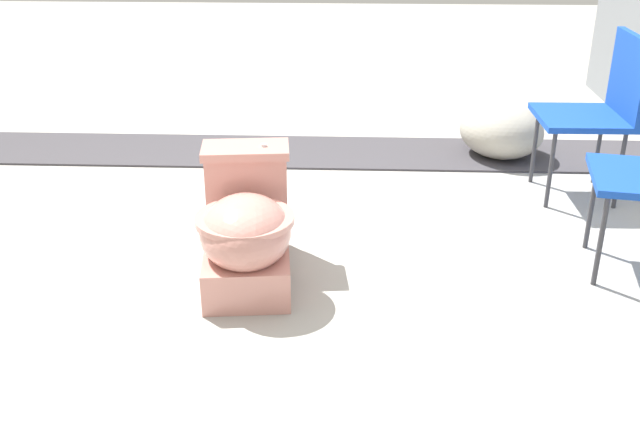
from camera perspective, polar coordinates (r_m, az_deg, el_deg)
ground_plane at (r=3.38m, az=-8.42°, el=-2.97°), size 14.00×14.00×0.00m
gravel_strip at (r=4.53m, az=0.78°, el=4.68°), size 0.56×8.00×0.01m
toilet at (r=3.06m, az=-5.63°, el=-1.29°), size 0.67×0.44×0.52m
folding_chair_left at (r=4.03m, az=20.84°, el=8.09°), size 0.45×0.45×0.83m
boulder_near at (r=4.56m, az=13.64°, el=6.17°), size 0.69×0.67×0.32m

